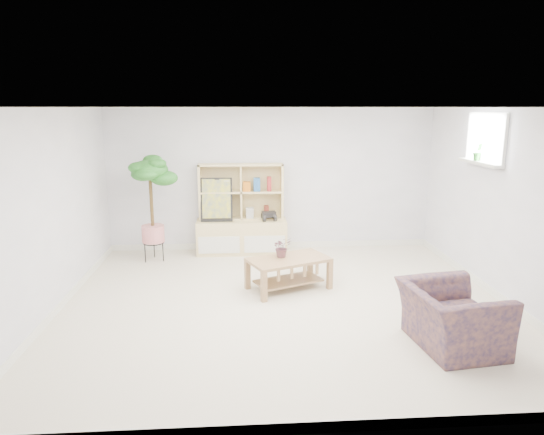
{
  "coord_description": "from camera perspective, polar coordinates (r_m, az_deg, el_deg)",
  "views": [
    {
      "loc": [
        -0.55,
        -5.67,
        2.39
      ],
      "look_at": [
        -0.12,
        0.54,
        0.98
      ],
      "focal_mm": 32.0,
      "sensor_mm": 36.0,
      "label": 1
    }
  ],
  "objects": [
    {
      "name": "floor",
      "position": [
        6.18,
        1.49,
        -10.05
      ],
      "size": [
        5.5,
        5.0,
        0.01
      ],
      "primitive_type": "cube",
      "color": "beige",
      "rests_on": "ground"
    },
    {
      "name": "ceiling",
      "position": [
        5.7,
        1.63,
        12.81
      ],
      "size": [
        5.5,
        5.0,
        0.01
      ],
      "primitive_type": "cube",
      "color": "white",
      "rests_on": "walls"
    },
    {
      "name": "walls",
      "position": [
        5.82,
        1.56,
        0.9
      ],
      "size": [
        5.51,
        5.01,
        2.4
      ],
      "color": "silver",
      "rests_on": "floor"
    },
    {
      "name": "baseboard",
      "position": [
        6.16,
        1.49,
        -9.62
      ],
      "size": [
        5.5,
        5.0,
        0.1
      ],
      "primitive_type": null,
      "color": "white",
      "rests_on": "floor"
    },
    {
      "name": "window",
      "position": [
        7.08,
        23.92,
        8.49
      ],
      "size": [
        0.1,
        0.98,
        0.68
      ],
      "primitive_type": null,
      "color": "silver",
      "rests_on": "walls"
    },
    {
      "name": "window_sill",
      "position": [
        7.08,
        23.25,
        5.94
      ],
      "size": [
        0.14,
        1.0,
        0.04
      ],
      "primitive_type": "cube",
      "color": "white",
      "rests_on": "walls"
    },
    {
      "name": "storage_unit",
      "position": [
        8.08,
        -3.62,
        0.97
      ],
      "size": [
        1.5,
        0.51,
        1.5
      ],
      "primitive_type": null,
      "color": "#E4C773",
      "rests_on": "floor"
    },
    {
      "name": "poster",
      "position": [
        8.02,
        -6.55,
        2.09
      ],
      "size": [
        0.52,
        0.12,
        0.72
      ],
      "primitive_type": null,
      "rotation": [
        0.0,
        0.0,
        0.0
      ],
      "color": "#FFEA10",
      "rests_on": "storage_unit"
    },
    {
      "name": "toy_truck",
      "position": [
        8.07,
        -0.37,
        0.25
      ],
      "size": [
        0.35,
        0.26,
        0.17
      ],
      "primitive_type": null,
      "rotation": [
        0.0,
        0.0,
        0.11
      ],
      "color": "black",
      "rests_on": "storage_unit"
    },
    {
      "name": "coffee_table",
      "position": [
        6.57,
        1.96,
        -6.61
      ],
      "size": [
        1.2,
        0.94,
        0.43
      ],
      "primitive_type": null,
      "rotation": [
        0.0,
        0.0,
        0.4
      ],
      "color": "olive",
      "rests_on": "floor"
    },
    {
      "name": "table_plant",
      "position": [
        6.52,
        1.17,
        -3.51
      ],
      "size": [
        0.3,
        0.29,
        0.27
      ],
      "primitive_type": "imported",
      "rotation": [
        0.0,
        0.0,
        0.37
      ],
      "color": "#21622F",
      "rests_on": "coffee_table"
    },
    {
      "name": "floor_tree",
      "position": [
        7.85,
        -13.96,
        0.97
      ],
      "size": [
        0.8,
        0.8,
        1.69
      ],
      "primitive_type": null,
      "rotation": [
        0.0,
        0.0,
        -0.36
      ],
      "color": "#1B5E23",
      "rests_on": "floor"
    },
    {
      "name": "armchair",
      "position": [
        5.33,
        20.4,
        -10.51
      ],
      "size": [
        0.97,
        1.08,
        0.72
      ],
      "primitive_type": "imported",
      "rotation": [
        0.0,
        0.0,
        1.7
      ],
      "color": "#0E153F",
      "rests_on": "floor"
    },
    {
      "name": "sill_plant",
      "position": [
        7.13,
        23.09,
        7.13
      ],
      "size": [
        0.15,
        0.12,
        0.24
      ],
      "primitive_type": "imported",
      "rotation": [
        0.0,
        0.0,
        -0.13
      ],
      "color": "#1B5E23",
      "rests_on": "window_sill"
    }
  ]
}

